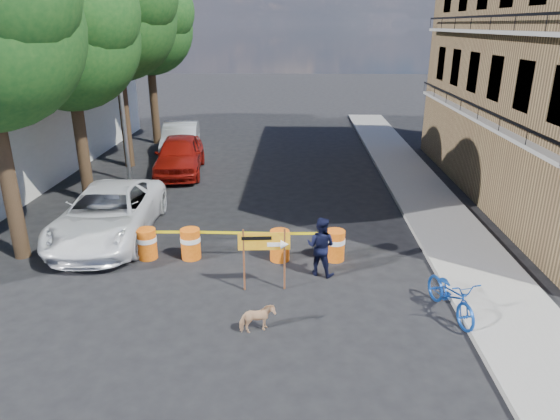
# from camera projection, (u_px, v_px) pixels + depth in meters

# --- Properties ---
(ground) EXTENTS (120.00, 120.00, 0.00)m
(ground) POSITION_uv_depth(u_px,v_px,m) (248.00, 295.00, 12.56)
(ground) COLOR black
(ground) RESTS_ON ground
(sidewalk_east) EXTENTS (2.40, 40.00, 0.15)m
(sidewalk_east) POSITION_uv_depth(u_px,v_px,m) (435.00, 211.00, 17.96)
(sidewalk_east) COLOR gray
(sidewalk_east) RESTS_ON ground
(tree_mid_a) EXTENTS (5.25, 5.00, 8.68)m
(tree_mid_a) POSITION_uv_depth(u_px,v_px,m) (68.00, 36.00, 17.22)
(tree_mid_a) COLOR #332316
(tree_mid_a) RESTS_ON ground
(tree_mid_b) EXTENTS (5.67, 5.40, 9.62)m
(tree_mid_b) POSITION_uv_depth(u_px,v_px,m) (116.00, 16.00, 21.65)
(tree_mid_b) COLOR #332316
(tree_mid_b) RESTS_ON ground
(tree_far) EXTENTS (5.04, 4.80, 8.84)m
(tree_far) POSITION_uv_depth(u_px,v_px,m) (149.00, 28.00, 26.51)
(tree_far) COLOR #332316
(tree_far) RESTS_ON ground
(streetlamp) EXTENTS (1.25, 0.18, 8.00)m
(streetlamp) POSITION_uv_depth(u_px,v_px,m) (121.00, 78.00, 20.10)
(streetlamp) COLOR gray
(streetlamp) RESTS_ON ground
(barrel_far_left) EXTENTS (0.58, 0.58, 0.90)m
(barrel_far_left) POSITION_uv_depth(u_px,v_px,m) (147.00, 243.00, 14.38)
(barrel_far_left) COLOR #D9510C
(barrel_far_left) RESTS_ON ground
(barrel_mid_left) EXTENTS (0.58, 0.58, 0.90)m
(barrel_mid_left) POSITION_uv_depth(u_px,v_px,m) (191.00, 243.00, 14.37)
(barrel_mid_left) COLOR #D9510C
(barrel_mid_left) RESTS_ON ground
(barrel_mid_right) EXTENTS (0.58, 0.58, 0.90)m
(barrel_mid_right) POSITION_uv_depth(u_px,v_px,m) (280.00, 245.00, 14.27)
(barrel_mid_right) COLOR #D9510C
(barrel_mid_right) RESTS_ON ground
(barrel_far_right) EXTENTS (0.58, 0.58, 0.90)m
(barrel_far_right) POSITION_uv_depth(u_px,v_px,m) (335.00, 245.00, 14.28)
(barrel_far_right) COLOR #D9510C
(barrel_far_right) RESTS_ON ground
(detour_sign) EXTENTS (1.30, 0.26, 1.67)m
(detour_sign) POSITION_uv_depth(u_px,v_px,m) (270.00, 246.00, 12.40)
(detour_sign) COLOR #592D19
(detour_sign) RESTS_ON ground
(pedestrian) EXTENTS (0.97, 0.88, 1.64)m
(pedestrian) POSITION_uv_depth(u_px,v_px,m) (321.00, 246.00, 13.33)
(pedestrian) COLOR black
(pedestrian) RESTS_ON ground
(bicycle) EXTENTS (0.94, 1.19, 1.99)m
(bicycle) POSITION_uv_depth(u_px,v_px,m) (454.00, 277.00, 11.36)
(bicycle) COLOR #1443A4
(bicycle) RESTS_ON ground
(dog) EXTENTS (0.85, 0.61, 0.66)m
(dog) POSITION_uv_depth(u_px,v_px,m) (257.00, 319.00, 10.94)
(dog) COLOR tan
(dog) RESTS_ON ground
(suv_white) EXTENTS (2.93, 5.88, 1.60)m
(suv_white) POSITION_uv_depth(u_px,v_px,m) (108.00, 214.00, 15.70)
(suv_white) COLOR white
(suv_white) RESTS_ON ground
(sedan_red) EXTENTS (2.53, 5.16, 1.69)m
(sedan_red) POSITION_uv_depth(u_px,v_px,m) (180.00, 155.00, 22.56)
(sedan_red) COLOR maroon
(sedan_red) RESTS_ON ground
(sedan_silver) EXTENTS (2.37, 5.11, 1.62)m
(sedan_silver) POSITION_uv_depth(u_px,v_px,m) (181.00, 139.00, 25.80)
(sedan_silver) COLOR #B5B9BD
(sedan_silver) RESTS_ON ground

